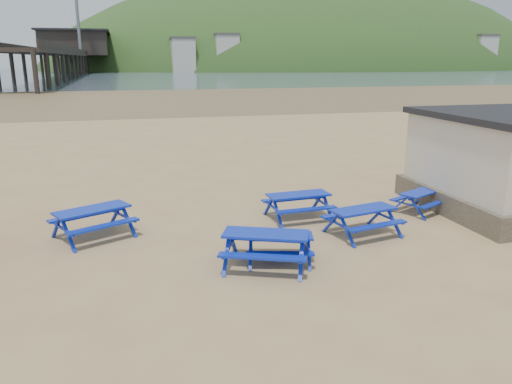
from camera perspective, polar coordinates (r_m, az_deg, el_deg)
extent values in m
plane|color=tan|center=(13.26, -2.37, -6.08)|extent=(400.00, 400.00, 0.00)
plane|color=olive|center=(67.31, -12.66, 10.56)|extent=(400.00, 400.00, 0.00)
plane|color=#485B68|center=(182.18, -14.25, 13.02)|extent=(400.00, 400.00, 0.00)
cube|color=#0723B3|center=(14.26, -18.22, -1.91)|extent=(2.11, 1.57, 0.05)
cube|color=#0723B3|center=(14.93, -19.14, -2.48)|extent=(1.89, 1.13, 0.05)
cube|color=#0723B3|center=(13.77, -17.02, -3.75)|extent=(1.89, 1.13, 0.05)
cube|color=#0723B3|center=(15.21, 4.88, -0.30)|extent=(1.93, 0.86, 0.05)
cube|color=#0723B3|center=(15.85, 3.96, -0.76)|extent=(1.90, 0.39, 0.05)
cube|color=#0723B3|center=(14.74, 5.82, -2.02)|extent=(1.90, 0.39, 0.05)
cube|color=#0723B3|center=(16.74, 18.42, -0.01)|extent=(1.72, 1.26, 0.04)
cube|color=#0723B3|center=(17.08, 16.83, -0.47)|extent=(1.55, 0.89, 0.04)
cube|color=#0723B3|center=(16.55, 19.91, -1.21)|extent=(1.55, 0.89, 0.04)
cube|color=#0723B3|center=(11.68, 1.12, -4.81)|extent=(2.13, 1.48, 0.06)
cube|color=#0723B3|center=(12.41, 1.49, -5.13)|extent=(1.93, 1.02, 0.06)
cube|color=#0723B3|center=(11.18, 0.69, -7.43)|extent=(1.93, 1.02, 0.06)
cube|color=#0723B3|center=(12.05, 2.70, -4.99)|extent=(1.71, 1.03, 0.04)
cube|color=#0723B3|center=(12.63, 2.61, -5.23)|extent=(1.60, 0.64, 0.04)
cube|color=#0723B3|center=(11.64, 2.76, -7.04)|extent=(1.60, 0.64, 0.04)
cube|color=#0723B3|center=(14.06, 12.18, -1.94)|extent=(1.96, 1.08, 0.05)
cube|color=#0723B3|center=(14.60, 10.62, -2.40)|extent=(1.86, 0.63, 0.05)
cube|color=#0723B3|center=(13.69, 13.71, -3.76)|extent=(1.86, 0.63, 0.05)
cube|color=black|center=(187.73, -20.07, 14.47)|extent=(9.00, 220.00, 0.60)
cube|color=black|center=(198.76, -19.91, 15.62)|extent=(22.00, 30.00, 8.00)
cube|color=black|center=(198.92, -20.02, 16.85)|extent=(24.00, 32.00, 0.60)
cylinder|color=slate|center=(177.19, -19.79, 19.07)|extent=(1.00, 1.00, 28.00)
ellipsoid|color=#2D4C1E|center=(259.62, 6.35, 11.61)|extent=(264.00, 144.00, 108.00)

